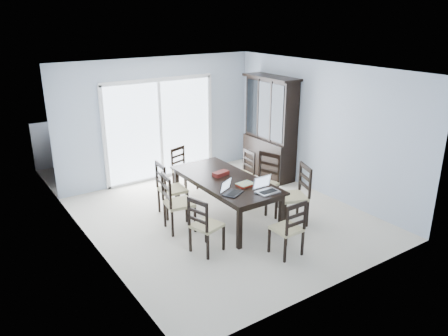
{
  "coord_description": "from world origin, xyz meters",
  "views": [
    {
      "loc": [
        -3.94,
        -5.8,
        3.45
      ],
      "look_at": [
        -0.03,
        0.0,
        0.95
      ],
      "focal_mm": 35.0,
      "sensor_mm": 36.0,
      "label": 1
    }
  ],
  "objects": [
    {
      "name": "book_stack",
      "position": [
        0.08,
        -0.46,
        0.77
      ],
      "size": [
        0.29,
        0.24,
        0.04
      ],
      "rotation": [
        0.0,
        0.0,
        -0.02
      ],
      "color": "maroon",
      "rests_on": "dining_table"
    },
    {
      "name": "china_hutch",
      "position": [
        2.02,
        1.25,
        1.07
      ],
      "size": [
        0.5,
        1.38,
        2.2
      ],
      "color": "black",
      "rests_on": "floor"
    },
    {
      "name": "chair_left_near",
      "position": [
        -0.96,
        -0.81,
        0.56
      ],
      "size": [
        0.5,
        0.49,
        1.06
      ],
      "rotation": [
        0.0,
        0.0,
        -1.29
      ],
      "color": "black",
      "rests_on": "floor"
    },
    {
      "name": "wall_right",
      "position": [
        2.25,
        0.0,
        1.3
      ],
      "size": [
        0.02,
        5.0,
        2.6
      ],
      "primitive_type": "cube",
      "color": "#ABBACD",
      "rests_on": "floor"
    },
    {
      "name": "chair_left_mid",
      "position": [
        -0.97,
        0.09,
        0.61
      ],
      "size": [
        0.51,
        0.5,
        1.16
      ],
      "rotation": [
        0.0,
        0.0,
        -1.72
      ],
      "color": "black",
      "rests_on": "floor"
    },
    {
      "name": "back_wall",
      "position": [
        0.0,
        2.5,
        1.3
      ],
      "size": [
        4.5,
        0.02,
        2.6
      ],
      "primitive_type": "cube",
      "color": "#ABBACD",
      "rests_on": "floor"
    },
    {
      "name": "laptop_dark",
      "position": [
        -0.28,
        -0.63,
        0.8
      ],
      "size": [
        0.39,
        0.35,
        0.22
      ],
      "rotation": [
        0.0,
        0.0,
        0.47
      ],
      "color": "black",
      "rests_on": "dining_table"
    },
    {
      "name": "dining_table",
      "position": [
        0.0,
        0.0,
        0.67
      ],
      "size": [
        1.0,
        2.2,
        0.75
      ],
      "color": "black",
      "rests_on": "floor"
    },
    {
      "name": "balcony",
      "position": [
        0.0,
        3.5,
        -0.05
      ],
      "size": [
        4.5,
        2.0,
        0.1
      ],
      "primitive_type": "cube",
      "color": "gray",
      "rests_on": "ground"
    },
    {
      "name": "sliding_door",
      "position": [
        0.0,
        2.48,
        1.09
      ],
      "size": [
        2.52,
        0.05,
        2.18
      ],
      "color": "silver",
      "rests_on": "floor"
    },
    {
      "name": "game_box",
      "position": [
        0.02,
        0.17,
        0.79
      ],
      "size": [
        0.31,
        0.19,
        0.07
      ],
      "primitive_type": "cube",
      "rotation": [
        0.0,
        0.0,
        0.18
      ],
      "color": "#511011",
      "rests_on": "dining_table"
    },
    {
      "name": "chair_right_near",
      "position": [
        0.94,
        -0.82,
        0.63
      ],
      "size": [
        0.59,
        0.58,
        1.2
      ],
      "rotation": [
        0.0,
        0.0,
        1.22
      ],
      "color": "black",
      "rests_on": "floor"
    },
    {
      "name": "railing",
      "position": [
        0.0,
        4.5,
        0.55
      ],
      "size": [
        4.5,
        0.06,
        1.1
      ],
      "primitive_type": "cube",
      "color": "#99999E",
      "rests_on": "balcony"
    },
    {
      "name": "floor",
      "position": [
        0.0,
        0.0,
        0.0
      ],
      "size": [
        5.0,
        5.0,
        0.0
      ],
      "primitive_type": "plane",
      "color": "silver",
      "rests_on": "ground"
    },
    {
      "name": "chair_right_far",
      "position": [
        0.94,
        0.69,
        0.55
      ],
      "size": [
        0.42,
        0.41,
        1.04
      ],
      "rotation": [
        0.0,
        0.0,
        1.51
      ],
      "color": "black",
      "rests_on": "floor"
    },
    {
      "name": "chair_end_far",
      "position": [
        0.03,
        1.62,
        0.54
      ],
      "size": [
        0.49,
        0.49,
        1.02
      ],
      "rotation": [
        0.0,
        0.0,
        3.46
      ],
      "color": "black",
      "rests_on": "floor"
    },
    {
      "name": "wall_left",
      "position": [
        -2.25,
        0.0,
        1.3
      ],
      "size": [
        0.02,
        5.0,
        2.6
      ],
      "primitive_type": "cube",
      "color": "#ABBACD",
      "rests_on": "floor"
    },
    {
      "name": "chair_left_far",
      "position": [
        -0.78,
        0.68,
        0.61
      ],
      "size": [
        0.48,
        0.47,
        1.16
      ],
      "rotation": [
        0.0,
        0.0,
        -1.66
      ],
      "color": "black",
      "rests_on": "floor"
    },
    {
      "name": "hot_tub",
      "position": [
        -0.74,
        3.47,
        0.46
      ],
      "size": [
        2.07,
        1.93,
        0.91
      ],
      "rotation": [
        0.0,
        0.0,
        -0.23
      ],
      "color": "brown",
      "rests_on": "balcony"
    },
    {
      "name": "laptop_silver",
      "position": [
        0.21,
        -0.88,
        0.81
      ],
      "size": [
        0.36,
        0.25,
        0.24
      ],
      "rotation": [
        0.0,
        0.0,
        0.01
      ],
      "color": "#B4B4B7",
      "rests_on": "dining_table"
    },
    {
      "name": "cell_phone",
      "position": [
        0.04,
        -0.84,
        0.76
      ],
      "size": [
        0.11,
        0.07,
        0.01
      ],
      "primitive_type": "cube",
      "rotation": [
        0.0,
        0.0,
        -0.32
      ],
      "color": "black",
      "rests_on": "dining_table"
    },
    {
      "name": "ceiling",
      "position": [
        0.0,
        0.0,
        2.6
      ],
      "size": [
        5.0,
        5.0,
        0.0
      ],
      "primitive_type": "plane",
      "rotation": [
        3.14,
        0.0,
        0.0
      ],
      "color": "white",
      "rests_on": "back_wall"
    },
    {
      "name": "chair_right_mid",
      "position": [
        0.87,
        -0.04,
        0.63
      ],
      "size": [
        0.59,
        0.58,
        1.2
      ],
      "rotation": [
        0.0,
        0.0,
        1.92
      ],
      "color": "black",
      "rests_on": "floor"
    },
    {
      "name": "chair_end_near",
      "position": [
        0.07,
        -1.61,
        0.55
      ],
      "size": [
        0.39,
        0.41,
        1.03
      ],
      "rotation": [
        0.0,
        0.0,
        0.02
      ],
      "color": "black",
      "rests_on": "floor"
    }
  ]
}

